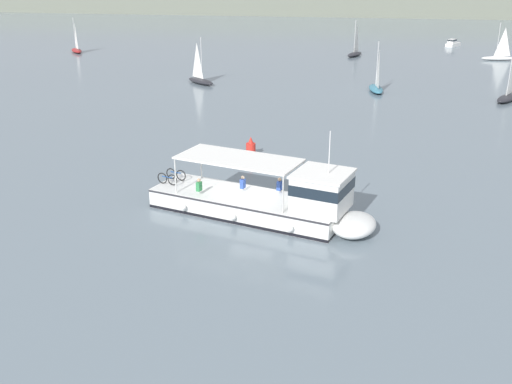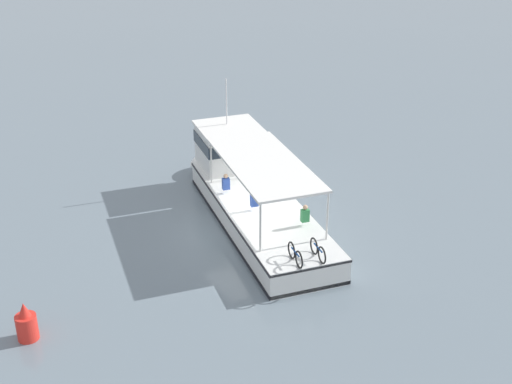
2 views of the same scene
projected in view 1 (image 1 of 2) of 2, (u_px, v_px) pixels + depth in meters
The scene contains 11 objects.
ground_plane at pixel (254, 208), 33.65m from camera, with size 400.00×400.00×0.00m, color slate.
distant_shoreline at pixel (355, 3), 172.93m from camera, with size 400.00×28.00×6.02m, color slate.
ferry_main at pixel (273, 202), 31.80m from camera, with size 13.07×6.32×5.32m.
sailboat_horizon_east at pixel (76, 49), 94.97m from camera, with size 3.99×4.69×5.40m.
sailboat_outer_anchorage at pixel (498, 57), 86.92m from camera, with size 4.95×2.06×5.40m.
sailboat_near_starboard at pixel (355, 53), 91.02m from camera, with size 2.83×5.00×5.40m.
sailboat_near_port at pixel (200, 79), 69.41m from camera, with size 4.53×4.22×5.40m.
sailboat_far_left at pixel (507, 96), 60.42m from camera, with size 3.43×4.91×5.40m.
sailboat_horizon_west at pixel (376, 87), 64.94m from camera, with size 2.07×4.95×5.40m.
motorboat_off_bow at pixel (453, 43), 102.37m from camera, with size 2.90×3.78×1.26m.
channel_buoy at pixel (251, 148), 42.87m from camera, with size 0.70×0.70×1.40m.
Camera 1 is at (6.10, -30.50, 12.86)m, focal length 41.26 mm.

